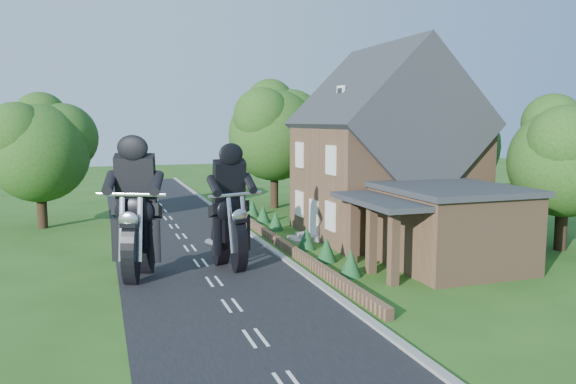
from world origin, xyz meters
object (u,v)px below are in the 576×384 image
object	(u,v)px
annex	(447,225)
motorcycle_follow	(138,258)
house	(384,155)
garden_wall	(280,243)
motorcycle_lead	(230,250)

from	to	relation	value
annex	motorcycle_follow	world-z (taller)	annex
motorcycle_follow	annex	bearing A→B (deg)	-165.32
house	annex	world-z (taller)	house
garden_wall	motorcycle_lead	world-z (taller)	motorcycle_lead
garden_wall	motorcycle_follow	xyz separation A→B (m)	(-7.03, -3.75, 0.64)
annex	house	bearing A→B (deg)	84.76
garden_wall	motorcycle_lead	distance (m)	4.72
garden_wall	house	xyz separation A→B (m)	(6.19, 1.00, 4.14)
garden_wall	motorcycle_follow	distance (m)	7.99
house	garden_wall	bearing A→B (deg)	-170.83
garden_wall	annex	distance (m)	8.19
garden_wall	motorcycle_follow	size ratio (longest dim) A/B	12.17
house	annex	distance (m)	7.30
house	motorcycle_lead	size ratio (longest dim) A/B	6.06
garden_wall	annex	xyz separation A→B (m)	(5.57, -5.80, 1.57)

